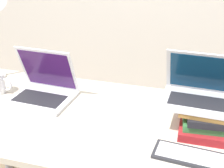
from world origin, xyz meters
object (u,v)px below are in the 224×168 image
Objects in this scene: laptop_left at (43,89)px; laptop_on_books at (205,93)px; wireless_keyboard at (195,157)px; book_stack at (205,118)px.

laptop_on_books reaches higher than laptop_left.
laptop_left is 0.90× the size of laptop_on_books.
laptop_left is at bearing 159.68° from wireless_keyboard.
laptop_left is 0.80m from book_stack.
laptop_on_books is 1.12× the size of wireless_keyboard.
laptop_on_books is at bearing 114.83° from book_stack.
laptop_on_books is at bearing 87.07° from wireless_keyboard.
laptop_on_books is 0.29m from wireless_keyboard.
book_stack is 0.11m from laptop_on_books.
laptop_left is at bearing 177.07° from laptop_on_books.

